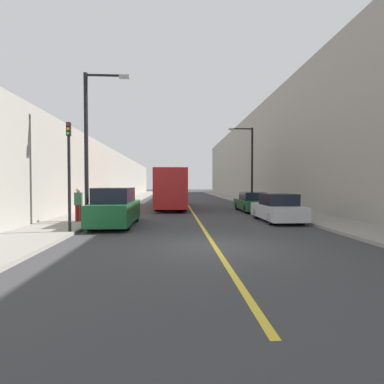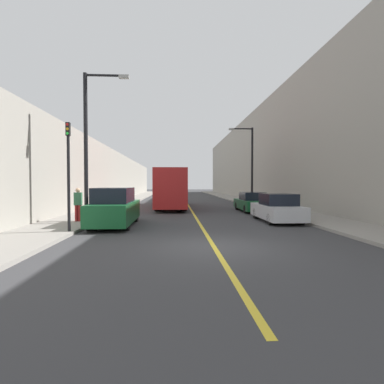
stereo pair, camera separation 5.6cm
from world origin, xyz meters
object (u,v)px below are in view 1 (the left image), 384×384
(bus, at_px, (171,188))
(parked_suv_left, at_px, (115,208))
(street_lamp_right, at_px, (250,161))
(traffic_light, at_px, (69,173))
(car_right_near, at_px, (277,209))
(car_right_mid, at_px, (252,203))
(pedestrian, at_px, (78,204))
(street_lamp_left, at_px, (90,139))

(bus, relative_size, parked_suv_left, 2.28)
(street_lamp_right, height_order, traffic_light, street_lamp_right)
(car_right_near, distance_m, street_lamp_right, 11.40)
(car_right_near, height_order, street_lamp_right, street_lamp_right)
(bus, relative_size, car_right_mid, 2.38)
(car_right_near, relative_size, car_right_mid, 0.92)
(car_right_near, bearing_deg, car_right_mid, 88.99)
(traffic_light, distance_m, pedestrian, 3.81)
(car_right_near, xyz_separation_m, car_right_mid, (0.11, 5.96, -0.03))
(street_lamp_right, height_order, pedestrian, street_lamp_right)
(pedestrian, bearing_deg, traffic_light, -78.24)
(car_right_near, height_order, car_right_mid, car_right_near)
(car_right_mid, relative_size, pedestrian, 2.72)
(traffic_light, bearing_deg, pedestrian, 101.76)
(street_lamp_left, relative_size, traffic_light, 1.67)
(parked_suv_left, height_order, car_right_near, parked_suv_left)
(car_right_near, bearing_deg, traffic_light, -159.64)
(street_lamp_left, distance_m, street_lamp_right, 16.20)
(traffic_light, xyz_separation_m, pedestrian, (-0.71, 3.42, -1.52))
(bus, relative_size, car_right_near, 2.58)
(traffic_light, height_order, pedestrian, traffic_light)
(bus, bearing_deg, car_right_mid, -34.81)
(bus, xyz_separation_m, street_lamp_left, (-3.96, -11.16, 2.64))
(bus, distance_m, street_lamp_right, 7.62)
(car_right_mid, bearing_deg, parked_suv_left, -140.74)
(bus, relative_size, traffic_light, 2.54)
(street_lamp_left, bearing_deg, car_right_near, 5.42)
(street_lamp_right, distance_m, traffic_light, 18.44)
(street_lamp_left, xyz_separation_m, pedestrian, (-0.79, 0.63, -3.33))
(parked_suv_left, height_order, car_right_mid, parked_suv_left)
(traffic_light, relative_size, pedestrian, 2.55)
(parked_suv_left, relative_size, traffic_light, 1.11)
(parked_suv_left, distance_m, street_lamp_right, 15.89)
(street_lamp_right, bearing_deg, pedestrian, -137.14)
(traffic_light, bearing_deg, car_right_near, 20.36)
(car_right_near, height_order, traffic_light, traffic_light)
(parked_suv_left, height_order, street_lamp_left, street_lamp_left)
(parked_suv_left, xyz_separation_m, pedestrian, (-2.08, 0.91, 0.16))
(parked_suv_left, distance_m, traffic_light, 3.32)
(bus, xyz_separation_m, parked_suv_left, (-2.67, -11.43, -0.86))
(traffic_light, bearing_deg, car_right_mid, 43.66)
(street_lamp_left, xyz_separation_m, street_lamp_right, (11.17, 11.74, -0.22))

